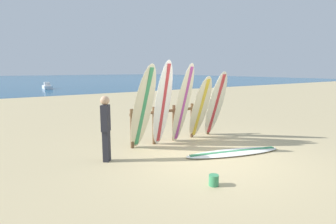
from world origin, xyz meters
name	(u,v)px	position (x,y,z in m)	size (l,w,h in m)	color
ground_plane	(211,158)	(0.00, 0.00, 0.00)	(120.00, 120.00, 0.00)	tan
ocean_water	(9,80)	(0.00, 58.00, 0.00)	(120.00, 80.00, 0.01)	navy
surfboard_rack	(174,119)	(0.22, 1.81, 0.64)	(2.82, 0.09, 1.05)	brown
surfboard_leaning_far_left	(143,108)	(-1.01, 1.44, 1.11)	(0.63, 0.95, 2.22)	beige
surfboard_leaning_left	(163,104)	(-0.35, 1.53, 1.16)	(0.59, 0.65, 2.32)	white
surfboard_leaning_center_left	(183,104)	(0.23, 1.41, 1.12)	(0.61, 0.79, 2.25)	beige
surfboard_leaning_center	(200,108)	(0.87, 1.41, 0.96)	(0.66, 1.00, 1.91)	beige
surfboard_leaning_center_right	(216,104)	(1.51, 1.43, 1.02)	(0.65, 0.94, 2.03)	silver
surfboard_lying_on_sand	(233,152)	(0.70, -0.06, 0.04)	(2.58, 1.26, 0.08)	white
beachgoer_standing	(106,126)	(-2.10, 1.21, 0.82)	(0.27, 0.28, 1.50)	#26262D
small_boat_offshore	(47,86)	(1.36, 26.73, 0.26)	(0.91, 2.26, 0.71)	silver
sand_bucket	(214,180)	(-1.00, -1.12, 0.10)	(0.18, 0.18, 0.20)	#388C59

